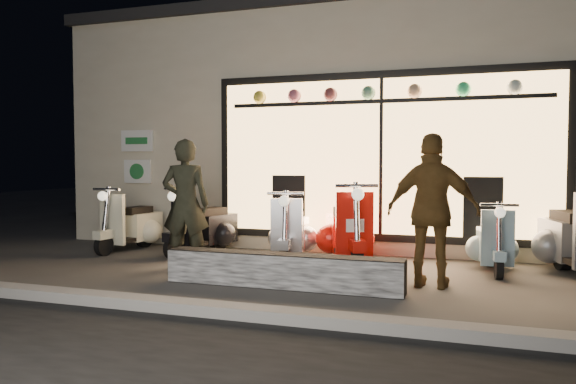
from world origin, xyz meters
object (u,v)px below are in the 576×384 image
at_px(graffiti_barrier, 282,271).
at_px(scooter_red, 347,232).
at_px(scooter_silver, 292,232).
at_px(man, 186,204).
at_px(woman, 433,211).

bearing_deg(graffiti_barrier, scooter_red, 79.06).
bearing_deg(scooter_red, graffiti_barrier, -123.05).
bearing_deg(graffiti_barrier, scooter_silver, 104.93).
distance_m(man, woman, 3.33).
distance_m(graffiti_barrier, man, 1.95).
bearing_deg(woman, graffiti_barrier, 22.45).
height_order(scooter_red, woman, woman).
relative_size(graffiti_barrier, scooter_silver, 2.01).
xyz_separation_m(graffiti_barrier, scooter_red, (0.36, 1.84, 0.25)).
relative_size(graffiti_barrier, man, 1.59).
height_order(graffiti_barrier, woman, woman).
bearing_deg(scooter_red, woman, -66.70).
bearing_deg(scooter_silver, woman, -41.51).
height_order(man, woman, woman).
relative_size(graffiti_barrier, scooter_red, 1.83).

